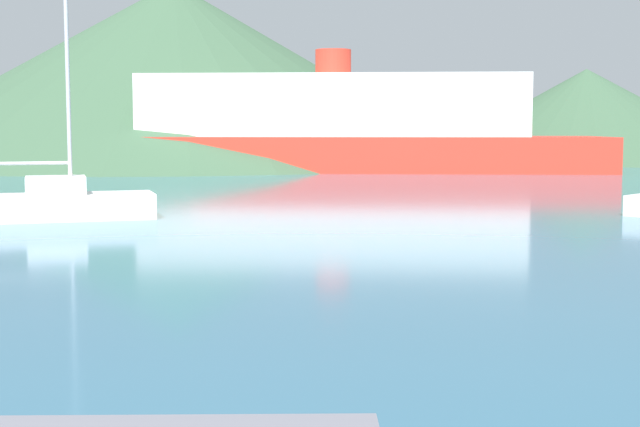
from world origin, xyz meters
name	(u,v)px	position (x,y,z in m)	size (l,w,h in m)	color
sailboat_middle	(56,202)	(-8.93, 22.81, 0.50)	(5.76, 4.31, 7.92)	white
ferry_distant	(333,129)	(-6.53, 53.43, 2.55)	(33.73, 13.09, 7.39)	red
hill_west	(175,72)	(-22.19, 67.78, 7.07)	(49.21, 49.21, 14.14)	#38563D
hill_central	(585,115)	(10.24, 73.81, 3.65)	(26.23, 26.23, 7.30)	#38563D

